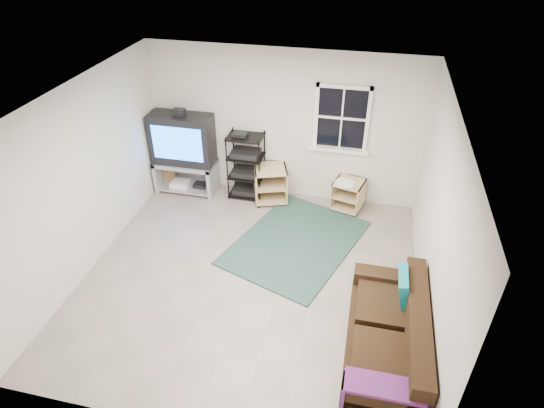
% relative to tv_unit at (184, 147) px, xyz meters
% --- Properties ---
extents(room, '(4.60, 4.62, 4.60)m').
position_rel_tv_unit_xyz_m(room, '(2.67, 0.26, 0.61)').
color(room, gray).
rests_on(room, ground).
extents(tv_unit, '(1.07, 0.53, 1.57)m').
position_rel_tv_unit_xyz_m(tv_unit, '(0.00, 0.00, 0.00)').
color(tv_unit, '#A0A0A8').
rests_on(tv_unit, ground).
extents(av_rack, '(0.61, 0.44, 1.21)m').
position_rel_tv_unit_xyz_m(av_rack, '(1.11, 0.05, -0.34)').
color(av_rack, black).
rests_on(av_rack, ground).
extents(side_table_left, '(0.69, 0.69, 0.65)m').
position_rel_tv_unit_xyz_m(side_table_left, '(1.54, 0.04, -0.52)').
color(side_table_left, '#CFB67F').
rests_on(side_table_left, ground).
extents(side_table_right, '(0.59, 0.59, 0.55)m').
position_rel_tv_unit_xyz_m(side_table_right, '(2.91, 0.05, -0.55)').
color(side_table_right, '#CFB67F').
rests_on(side_table_right, ground).
extents(sofa, '(0.84, 1.90, 0.87)m').
position_rel_tv_unit_xyz_m(sofa, '(3.61, -2.98, -0.56)').
color(sofa, black).
rests_on(sofa, ground).
extents(shag_rug, '(2.25, 2.61, 0.03)m').
position_rel_tv_unit_xyz_m(shag_rug, '(2.21, -1.11, -0.85)').
color(shag_rug, '#312116').
rests_on(shag_rug, ground).
extents(paper_bag, '(0.31, 0.26, 0.38)m').
position_rel_tv_unit_xyz_m(paper_bag, '(-0.45, 0.15, -0.67)').
color(paper_bag, '#966743').
rests_on(paper_bag, ground).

